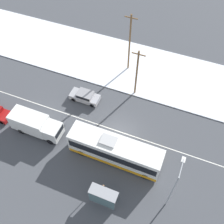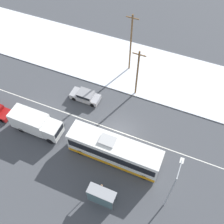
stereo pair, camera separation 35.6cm
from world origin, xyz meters
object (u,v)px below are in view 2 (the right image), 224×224
Objects in this scene: box_truck at (35,123)px; utility_pole_roadside at (137,73)px; pedestrian_at_stop at (102,187)px; city_bus at (114,150)px; sedan_car at (85,96)px; utility_pole_snowlot at (131,43)px; streetlamp at (173,185)px; bus_shelter at (101,197)px.

box_truck is 14.63m from utility_pole_roadside.
box_truck reaches higher than pedestrian_at_stop.
sedan_car is at bearing 136.45° from city_bus.
utility_pole_snowlot is at bearing 104.10° from city_bus.
city_bus is at bearing 159.33° from streetlamp.
utility_pole_snowlot is at bearing 102.52° from bus_shelter.
bus_shelter is 16.49m from utility_pole_roadside.
sedan_car is at bearing -147.74° from utility_pole_roadside.
utility_pole_roadside is (-1.17, 10.68, 2.28)m from city_bus.
utility_pole_roadside is 0.82× the size of utility_pole_snowlot.
utility_pole_roadside is at bearing -59.23° from utility_pole_snowlot.
city_bus is 2.64× the size of sedan_car.
streetlamp is (17.77, -2.50, 2.92)m from box_truck.
streetlamp is 15.74m from utility_pole_roadside.
sedan_car is 0.58× the size of streetlamp.
pedestrian_at_stop is 1.50m from bus_shelter.
utility_pole_roadside is at bearing 95.74° from pedestrian_at_stop.
streetlamp is (7.12, -2.69, 2.75)m from city_bus.
sedan_car is (3.43, 7.05, -0.78)m from box_truck.
bus_shelter is 0.42× the size of streetlamp.
utility_pole_snowlot reaches higher than city_bus.
utility_pole_roadside is (-8.29, 13.37, -0.47)m from streetlamp.
pedestrian_at_stop is 0.22× the size of streetlamp.
sedan_car is 13.47m from pedestrian_at_stop.
utility_pole_roadside is at bearing 48.89° from box_truck.
pedestrian_at_stop is (10.99, -4.11, -0.61)m from box_truck.
bus_shelter is at bearing -83.13° from utility_pole_roadside.
box_truck is 11.74m from pedestrian_at_stop.
city_bus is at bearing -75.90° from utility_pole_snowlot.
box_truck is at bearing 154.95° from bus_shelter.
utility_pole_snowlot is at bearing -112.62° from sedan_car.
sedan_car is 7.85m from utility_pole_roadside.
city_bus is at bearing 0.99° from box_truck.
box_truck is 4.20× the size of pedestrian_at_stop.
city_bus is 5.58m from bus_shelter.
city_bus is 7.00× the size of pedestrian_at_stop.
box_truck is at bearing -179.01° from city_bus.
streetlamp is 0.76× the size of utility_pole_snowlot.
pedestrian_at_stop is at bearing -166.70° from streetlamp.
streetlamp is at bearing -20.67° from city_bus.
box_truck is 17.07m from utility_pole_snowlot.
box_truck is 2.19× the size of bus_shelter.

